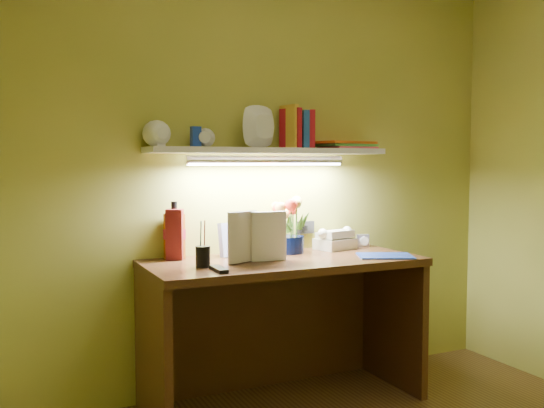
{
  "coord_description": "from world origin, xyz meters",
  "views": [
    {
      "loc": [
        -1.35,
        -1.52,
        1.24
      ],
      "look_at": [
        0.0,
        1.35,
        1.02
      ],
      "focal_mm": 40.0,
      "sensor_mm": 36.0,
      "label": 1
    }
  ],
  "objects_px": {
    "whisky_bottle": "(174,230)",
    "flower_bouquet": "(287,224)",
    "desk": "(284,332)",
    "desk_clock": "(362,241)",
    "telephone": "(335,238)"
  },
  "relations": [
    {
      "from": "whisky_bottle",
      "to": "flower_bouquet",
      "type": "bearing_deg",
      "value": -5.67
    },
    {
      "from": "desk",
      "to": "desk_clock",
      "type": "xyz_separation_m",
      "value": [
        0.61,
        0.21,
        0.41
      ]
    },
    {
      "from": "flower_bouquet",
      "to": "whisky_bottle",
      "type": "bearing_deg",
      "value": 174.33
    },
    {
      "from": "desk",
      "to": "desk_clock",
      "type": "height_order",
      "value": "desk_clock"
    },
    {
      "from": "flower_bouquet",
      "to": "whisky_bottle",
      "type": "xyz_separation_m",
      "value": [
        -0.61,
        0.06,
        -0.01
      ]
    },
    {
      "from": "desk_clock",
      "to": "whisky_bottle",
      "type": "xyz_separation_m",
      "value": [
        -1.11,
        0.04,
        0.11
      ]
    },
    {
      "from": "flower_bouquet",
      "to": "whisky_bottle",
      "type": "height_order",
      "value": "flower_bouquet"
    },
    {
      "from": "telephone",
      "to": "desk_clock",
      "type": "distance_m",
      "value": 0.2
    },
    {
      "from": "telephone",
      "to": "whisky_bottle",
      "type": "xyz_separation_m",
      "value": [
        -0.91,
        0.06,
        0.08
      ]
    },
    {
      "from": "desk_clock",
      "to": "whisky_bottle",
      "type": "relative_size",
      "value": 0.25
    },
    {
      "from": "desk",
      "to": "flower_bouquet",
      "type": "xyz_separation_m",
      "value": [
        0.11,
        0.19,
        0.53
      ]
    },
    {
      "from": "flower_bouquet",
      "to": "telephone",
      "type": "xyz_separation_m",
      "value": [
        0.3,
        0.0,
        -0.1
      ]
    },
    {
      "from": "desk",
      "to": "whisky_bottle",
      "type": "relative_size",
      "value": 4.8
    },
    {
      "from": "telephone",
      "to": "whisky_bottle",
      "type": "height_order",
      "value": "whisky_bottle"
    },
    {
      "from": "desk",
      "to": "telephone",
      "type": "height_order",
      "value": "telephone"
    }
  ]
}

